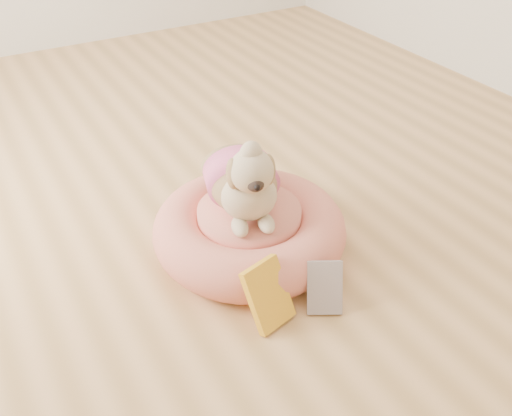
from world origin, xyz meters
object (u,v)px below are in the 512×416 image
book_yellow (268,295)px  pet_bed (249,230)px  dog (243,166)px  book_white (325,288)px

book_yellow → pet_bed: bearing=55.6°
dog → pet_bed: bearing=-52.3°
pet_bed → dog: bearing=110.5°
dog → book_white: size_ratio=2.58×
book_yellow → book_white: (0.20, -0.05, -0.02)m
pet_bed → book_yellow: (-0.13, -0.35, 0.02)m
book_yellow → dog: bearing=58.0°
dog → book_yellow: bearing=-90.4°
book_yellow → book_white: book_yellow is taller
dog → book_yellow: (-0.12, -0.38, -0.26)m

